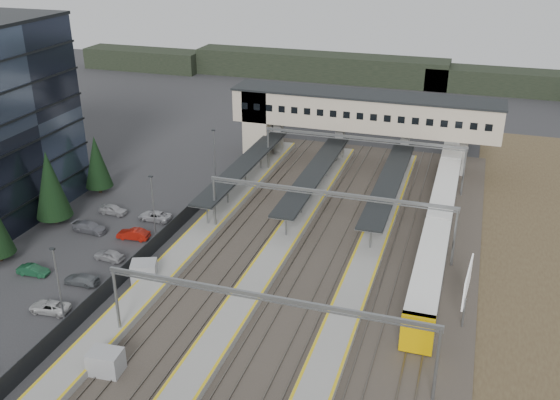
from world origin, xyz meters
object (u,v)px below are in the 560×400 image
(relay_cabin_near, at_px, (106,363))
(relay_cabin_far, at_px, (144,272))
(billboard, at_px, (467,283))
(train, at_px, (444,199))
(footbridge, at_px, (345,113))

(relay_cabin_near, xyz_separation_m, relay_cabin_far, (-4.13, 13.90, 0.05))
(relay_cabin_far, bearing_deg, relay_cabin_near, -73.47)
(billboard, bearing_deg, relay_cabin_far, -172.38)
(relay_cabin_near, bearing_deg, train, 58.99)
(footbridge, bearing_deg, train, -41.91)
(footbridge, relative_size, train, 0.66)
(train, relative_size, billboard, 10.15)
(train, distance_m, billboard, 22.54)
(billboard, bearing_deg, train, 99.51)
(relay_cabin_far, height_order, billboard, billboard)
(train, bearing_deg, footbridge, 138.09)
(relay_cabin_near, bearing_deg, billboard, 33.02)
(footbridge, distance_m, train, 22.67)
(footbridge, bearing_deg, relay_cabin_near, -98.26)
(footbridge, height_order, billboard, footbridge)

